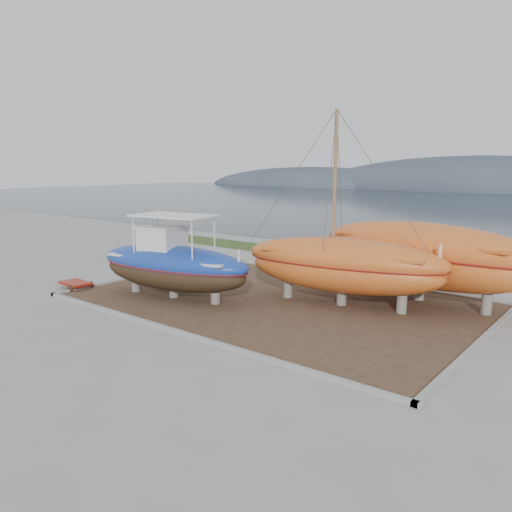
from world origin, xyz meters
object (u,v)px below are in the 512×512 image
Objects in this scene: white_dinghy at (192,263)px; red_trailer at (76,285)px; blue_caique at (173,256)px; orange_bare_hull at (421,263)px; orange_sailboat at (344,210)px.

white_dinghy reaches higher than red_trailer.
blue_caique reaches higher than orange_bare_hull.
orange_sailboat is 4.67m from orange_bare_hull.
red_trailer is (-5.43, -1.92, -1.88)m from blue_caique.
orange_sailboat is (10.21, -0.48, 3.71)m from white_dinghy.
blue_caique is 0.89× the size of orange_sailboat.
blue_caique is 3.31× the size of red_trailer.
blue_caique is 2.04× the size of white_dinghy.
white_dinghy is 12.97m from orange_bare_hull.
white_dinghy is at bearing -159.09° from orange_bare_hull.
orange_bare_hull is at bearing 26.32° from blue_caique.
orange_sailboat is at bearing 28.94° from red_trailer.
red_trailer is at bearing -132.98° from white_dinghy.
orange_sailboat is 14.31m from red_trailer.
white_dinghy is 0.43× the size of orange_sailboat.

